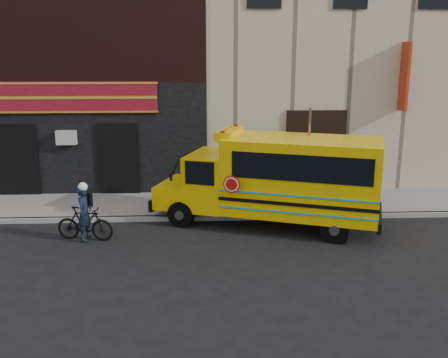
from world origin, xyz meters
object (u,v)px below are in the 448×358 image
sign_pole (308,160)px  bicycle (85,224)px  school_bus (279,178)px  cyclist (85,215)px

sign_pole → bicycle: 6.93m
school_bus → sign_pole: bearing=27.1°
sign_pole → cyclist: 6.87m
cyclist → bicycle: bearing=44.5°
school_bus → bicycle: 5.83m
school_bus → cyclist: school_bus is taller
school_bus → bicycle: size_ratio=4.39×
sign_pole → bicycle: sign_pole is taller
school_bus → bicycle: (-5.66, -0.98, -1.02)m
bicycle → cyclist: (0.02, -0.04, 0.28)m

